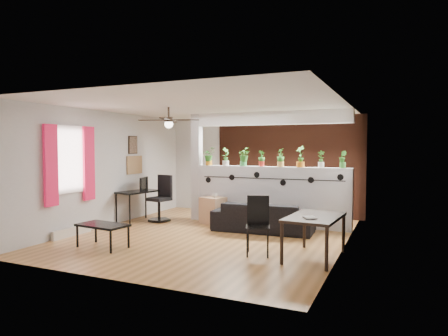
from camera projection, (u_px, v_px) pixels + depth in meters
room_shell at (211, 172)px, 8.05m from camera, size 6.30×7.10×2.90m
partition_wall at (271, 196)px, 9.13m from camera, size 3.60×0.18×1.35m
ceiling_header at (271, 118)px, 9.04m from camera, size 3.60×0.18×0.30m
pier_column at (197, 167)px, 9.87m from camera, size 0.22×0.20×2.60m
brick_panel at (288, 166)px, 10.44m from camera, size 3.90×0.05×2.60m
vine_decal at (270, 179)px, 9.02m from camera, size 3.31×0.01×0.30m
window_assembly at (70, 161)px, 7.97m from camera, size 0.09×1.30×1.55m
baseboard_heater at (72, 232)px, 8.04m from camera, size 0.08×1.00×0.18m
corkboard at (135, 165)px, 9.95m from camera, size 0.03×0.60×0.45m
framed_art at (133, 145)px, 9.88m from camera, size 0.03×0.34×0.44m
ceiling_fan at (169, 121)px, 8.04m from camera, size 1.19×1.19×0.43m
potted_plant_0 at (209, 156)px, 9.72m from camera, size 0.25×0.28×0.44m
potted_plant_1 at (226, 156)px, 9.54m from camera, size 0.25×0.27×0.43m
potted_plant_2 at (243, 156)px, 9.36m from camera, size 0.28×0.29×0.44m
potted_plant_3 at (262, 158)px, 9.18m from camera, size 0.22×0.19×0.37m
potted_plant_4 at (281, 157)px, 8.99m from camera, size 0.17×0.21×0.42m
potted_plant_5 at (301, 156)px, 8.81m from camera, size 0.32×0.31×0.48m
potted_plant_6 at (321, 158)px, 8.63m from camera, size 0.20×0.17×0.38m
potted_plant_7 at (343, 159)px, 8.45m from camera, size 0.18×0.14×0.37m
sofa at (263, 217)px, 8.50m from camera, size 2.06×0.90×0.59m
cube_shelf at (213, 210)px, 9.37m from camera, size 0.61×0.57×0.62m
cup at (215, 195)px, 9.33m from camera, size 0.15×0.15×0.10m
computer_desk at (138, 194)px, 9.57m from camera, size 0.72×1.11×0.74m
monitor at (142, 187)px, 9.70m from camera, size 0.31×0.14×0.18m
office_chair at (161, 201)px, 9.63m from camera, size 0.57×0.57×1.09m
dining_table at (315, 220)px, 6.42m from camera, size 0.86×1.31×0.69m
book at (304, 218)px, 6.18m from camera, size 0.27×0.29×0.02m
folding_chair at (258, 220)px, 6.69m from camera, size 0.49×0.49×0.97m
coffee_table at (103, 227)px, 7.11m from camera, size 0.96×0.60×0.42m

